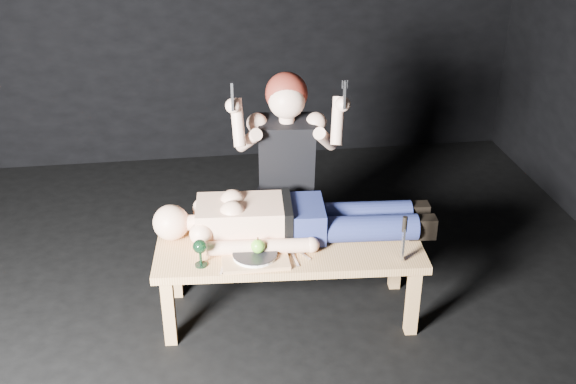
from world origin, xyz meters
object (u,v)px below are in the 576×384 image
(lying_man, at_px, (296,215))
(kneeling_woman, at_px, (286,169))
(goblet, at_px, (200,253))
(table, at_px, (289,280))
(serving_tray, at_px, (255,258))
(carving_knife, at_px, (403,239))

(lying_man, distance_m, kneeling_woman, 0.42)
(lying_man, bearing_deg, goblet, -151.25)
(lying_man, bearing_deg, table, -110.78)
(table, distance_m, serving_tray, 0.33)
(table, xyz_separation_m, carving_knife, (0.56, -0.24, 0.36))
(serving_tray, height_order, goblet, goblet)
(lying_man, xyz_separation_m, kneeling_woman, (0.00, 0.41, 0.09))
(serving_tray, bearing_deg, table, 30.70)
(serving_tray, bearing_deg, lying_man, 42.29)
(carving_knife, bearing_deg, kneeling_woman, 128.13)
(serving_tray, bearing_deg, carving_knife, -8.82)
(table, distance_m, carving_knife, 0.70)
(goblet, bearing_deg, kneeling_woman, 50.71)
(kneeling_woman, distance_m, serving_tray, 0.71)
(kneeling_woman, bearing_deg, serving_tray, -106.16)
(table, bearing_deg, serving_tray, -145.19)
(lying_man, bearing_deg, serving_tray, -133.60)
(lying_man, bearing_deg, carving_knife, -29.92)
(lying_man, height_order, goblet, lying_man)
(table, xyz_separation_m, serving_tray, (-0.20, -0.12, 0.24))
(kneeling_woman, bearing_deg, lying_man, -84.87)
(goblet, distance_m, carving_knife, 1.05)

